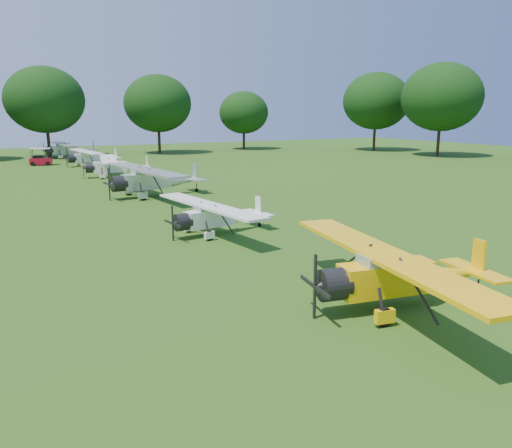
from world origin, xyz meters
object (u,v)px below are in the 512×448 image
Objects in this scene: aircraft_2 at (399,272)px; golf_cart at (40,160)px; aircraft_6 at (91,156)px; aircraft_3 at (217,214)px; aircraft_4 at (153,178)px; aircraft_7 at (69,149)px; aircraft_5 at (115,165)px.

golf_cart is (-6.00, 55.46, -0.53)m from aircraft_2.
aircraft_2 is at bearing -95.46° from aircraft_6.
aircraft_3 is at bearing 105.00° from aircraft_2.
aircraft_4 reaches higher than golf_cart.
aircraft_7 is at bearing 84.43° from aircraft_4.
aircraft_6 is at bearing 100.33° from aircraft_2.
aircraft_4 is (0.63, 13.67, 0.35)m from aircraft_3.
aircraft_7 is at bearing 76.71° from golf_cart.
aircraft_5 is at bearing 100.42° from aircraft_2.
aircraft_5 is 3.85× the size of golf_cart.
aircraft_2 reaches higher than golf_cart.
aircraft_2 is 64.42m from aircraft_7.
aircraft_6 is at bearing 100.27° from aircraft_5.
aircraft_7 is (-1.38, 64.41, 0.11)m from aircraft_2.
golf_cart is at bearing -120.64° from aircraft_7.
aircraft_2 reaches higher than aircraft_6.
golf_cart is (-4.62, -8.95, -0.64)m from aircraft_7.
aircraft_3 is 39.36m from aircraft_6.
aircraft_2 is 39.33m from aircraft_5.
aircraft_7 reaches higher than aircraft_3.
aircraft_7 is (-0.82, 12.65, 0.17)m from aircraft_6.
aircraft_6 is 12.68m from aircraft_7.
aircraft_5 is 25.10m from aircraft_7.
golf_cart is (-5.44, 3.70, -0.46)m from aircraft_6.
aircraft_4 is at bearing -65.43° from golf_cart.
aircraft_4 is 1.20× the size of aircraft_6.
aircraft_2 is at bearing -92.12° from aircraft_7.
aircraft_3 is at bearing -93.09° from aircraft_7.
aircraft_7 reaches higher than golf_cart.
aircraft_6 is (-0.04, 25.69, -0.23)m from aircraft_4.
aircraft_4 is 1.05× the size of aircraft_7.
aircraft_4 reaches higher than aircraft_2.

